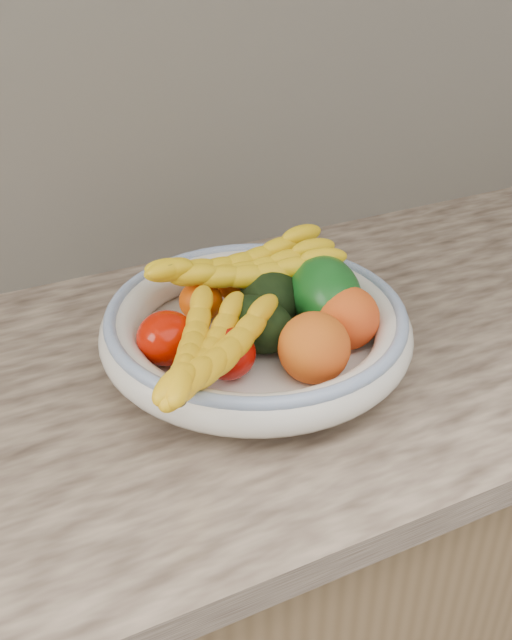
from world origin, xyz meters
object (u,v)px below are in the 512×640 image
object	(u,v)px
green_mango	(325,294)
fruit_bowl	(256,328)
banana_bunch_front	(208,357)
banana_bunch_back	(243,273)

from	to	relation	value
green_mango	fruit_bowl	bearing A→B (deg)	-174.57
banana_bunch_front	green_mango	bearing A→B (deg)	-28.37
green_mango	banana_bunch_front	world-z (taller)	green_mango
banana_bunch_back	banana_bunch_front	distance (m)	0.19
fruit_bowl	banana_bunch_back	distance (m)	0.08
banana_bunch_back	banana_bunch_front	bearing A→B (deg)	-120.70
fruit_bowl	green_mango	bearing A→B (deg)	-2.52
green_mango	banana_bunch_front	distance (m)	0.21
fruit_bowl	green_mango	world-z (taller)	green_mango
fruit_bowl	green_mango	distance (m)	0.10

